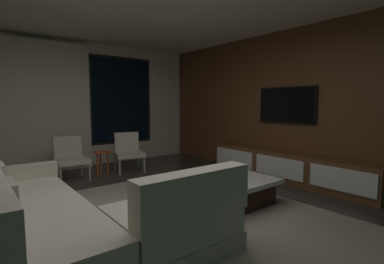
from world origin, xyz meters
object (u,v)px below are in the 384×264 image
(coffee_table, at_px, (224,189))
(book_stack_on_coffee_table, at_px, (218,173))
(sectional_couch, at_px, (70,221))
(accent_chair_near_window, at_px, (128,150))
(mounted_tv, at_px, (286,105))
(side_stool, at_px, (102,156))
(media_console, at_px, (288,168))
(accent_chair_by_curtain, at_px, (70,156))

(coffee_table, xyz_separation_m, book_stack_on_coffee_table, (0.02, 0.12, 0.20))
(sectional_couch, xyz_separation_m, accent_chair_near_window, (1.86, 2.60, 0.14))
(accent_chair_near_window, bearing_deg, mounted_tv, -49.20)
(mounted_tv, bearing_deg, coffee_table, -172.43)
(side_stool, distance_m, media_console, 3.45)
(book_stack_on_coffee_table, bearing_deg, mounted_tv, 3.71)
(sectional_couch, bearing_deg, accent_chair_by_curtain, 74.50)
(media_console, bearing_deg, sectional_couch, -178.66)
(accent_chair_by_curtain, relative_size, media_console, 0.25)
(accent_chair_near_window, bearing_deg, accent_chair_by_curtain, 178.56)
(accent_chair_near_window, relative_size, mounted_tv, 0.69)
(media_console, bearing_deg, coffee_table, -178.48)
(coffee_table, distance_m, media_console, 1.63)
(book_stack_on_coffee_table, bearing_deg, accent_chair_near_window, 94.77)
(book_stack_on_coffee_table, relative_size, accent_chair_by_curtain, 0.37)
(accent_chair_near_window, height_order, side_stool, accent_chair_near_window)
(book_stack_on_coffee_table, distance_m, side_stool, 2.54)
(media_console, bearing_deg, book_stack_on_coffee_table, 177.12)
(coffee_table, bearing_deg, side_stool, 106.12)
(book_stack_on_coffee_table, xyz_separation_m, media_console, (1.62, -0.08, -0.14))
(media_console, bearing_deg, side_stool, 133.38)
(coffee_table, xyz_separation_m, accent_chair_near_window, (-0.19, 2.56, 0.25))
(accent_chair_near_window, xyz_separation_m, side_stool, (-0.55, -0.01, -0.06))
(sectional_couch, height_order, mounted_tv, mounted_tv)
(sectional_couch, xyz_separation_m, accent_chair_by_curtain, (0.73, 2.63, 0.14))
(accent_chair_by_curtain, bearing_deg, coffee_table, -63.09)
(accent_chair_by_curtain, xyz_separation_m, mounted_tv, (3.13, -2.35, 0.92))
(sectional_couch, relative_size, accent_chair_near_window, 3.21)
(book_stack_on_coffee_table, distance_m, mounted_tv, 2.04)
(sectional_couch, distance_m, coffee_table, 2.05)
(book_stack_on_coffee_table, height_order, side_stool, side_stool)
(media_console, bearing_deg, mounted_tv, 47.52)
(accent_chair_by_curtain, bearing_deg, book_stack_on_coffee_table, -61.63)
(sectional_couch, bearing_deg, mounted_tv, 4.21)
(book_stack_on_coffee_table, height_order, media_console, media_console)
(accent_chair_near_window, height_order, mounted_tv, mounted_tv)
(coffee_table, bearing_deg, mounted_tv, 7.57)
(coffee_table, xyz_separation_m, side_stool, (-0.74, 2.55, 0.19))
(side_stool, relative_size, media_console, 0.15)
(book_stack_on_coffee_table, distance_m, accent_chair_by_curtain, 2.80)
(book_stack_on_coffee_table, height_order, mounted_tv, mounted_tv)
(accent_chair_by_curtain, bearing_deg, media_console, -40.81)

